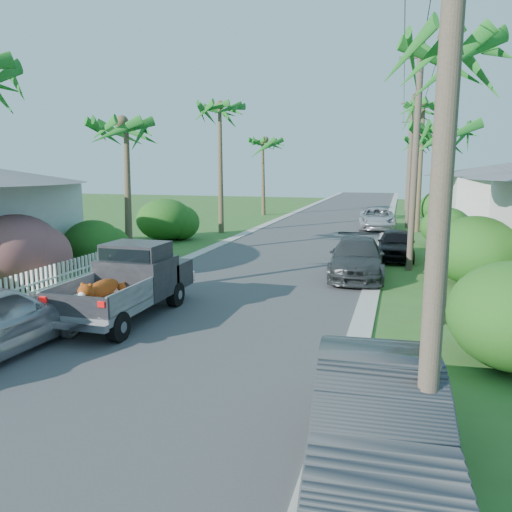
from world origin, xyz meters
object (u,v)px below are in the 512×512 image
(parked_car_rm, at_px, (357,258))
(parked_car_rd, at_px, (377,219))
(palm_l_d, at_px, (263,140))
(palm_r_a, at_px, (457,38))
(parked_car_rn, at_px, (378,423))
(palm_r_c, at_px, (424,104))
(parked_car_rf, at_px, (396,244))
(utility_pole_d, at_px, (408,163))
(palm_r_b, at_px, (441,126))
(palm_l_b, at_px, (125,123))
(utility_pole_b, at_px, (415,157))
(utility_pole_a, at_px, (445,135))
(pickup_truck, at_px, (132,280))
(utility_pole_c, at_px, (410,161))
(palm_l_c, at_px, (220,106))
(palm_r_d, at_px, (420,138))

(parked_car_rm, distance_m, parked_car_rd, 15.50)
(palm_l_d, bearing_deg, palm_r_a, -65.43)
(parked_car_rn, bearing_deg, palm_r_a, 75.34)
(palm_l_d, height_order, palm_r_c, palm_r_c)
(parked_car_rf, relative_size, utility_pole_d, 0.45)
(palm_r_b, bearing_deg, palm_l_d, 124.59)
(palm_l_b, relative_size, utility_pole_b, 0.82)
(palm_r_b, height_order, utility_pole_a, utility_pole_a)
(pickup_truck, height_order, utility_pole_c, utility_pole_c)
(parked_car_rd, distance_m, utility_pole_b, 14.33)
(palm_l_b, bearing_deg, palm_r_b, 12.62)
(parked_car_rf, bearing_deg, pickup_truck, -124.11)
(palm_l_c, xyz_separation_m, palm_r_b, (12.60, -7.00, -1.96))
(parked_car_rn, relative_size, palm_r_c, 0.52)
(pickup_truck, distance_m, palm_r_a, 10.79)
(utility_pole_b, bearing_deg, palm_l_c, 142.19)
(palm_r_b, xyz_separation_m, utility_pole_a, (-1.00, -17.00, -1.35))
(palm_r_c, distance_m, utility_pole_a, 28.23)
(palm_r_d, bearing_deg, palm_r_a, -90.34)
(parked_car_rn, relative_size, parked_car_rm, 0.98)
(palm_r_a, height_order, palm_r_b, palm_r_a)
(palm_l_c, bearing_deg, palm_r_a, -52.45)
(utility_pole_a, xyz_separation_m, utility_pole_d, (0.00, 45.00, 0.00))
(palm_l_c, height_order, palm_r_a, palm_l_c)
(utility_pole_a, bearing_deg, utility_pole_c, 90.00)
(parked_car_rm, relative_size, palm_r_a, 0.58)
(pickup_truck, xyz_separation_m, parked_car_rn, (7.20, -6.01, -0.20))
(palm_r_d, relative_size, utility_pole_d, 0.89)
(parked_car_rd, height_order, palm_l_c, palm_l_c)
(palm_l_d, height_order, palm_r_b, palm_l_d)
(pickup_truck, xyz_separation_m, utility_pole_b, (7.80, 8.74, 3.59))
(palm_r_b, bearing_deg, parked_car_rd, 104.45)
(parked_car_rm, distance_m, palm_r_a, 8.86)
(pickup_truck, height_order, parked_car_rf, pickup_truck)
(utility_pole_b, bearing_deg, parked_car_rf, 103.66)
(parked_car_rn, distance_m, parked_car_rd, 28.43)
(parked_car_rn, relative_size, palm_l_d, 0.64)
(palm_l_b, distance_m, palm_l_c, 10.19)
(palm_r_d, bearing_deg, palm_r_c, -91.23)
(palm_l_d, xyz_separation_m, utility_pole_c, (12.10, -6.00, -1.84))
(palm_r_a, bearing_deg, utility_pole_a, -95.00)
(palm_r_d, bearing_deg, utility_pole_d, 106.70)
(parked_car_rm, height_order, palm_r_a, palm_r_a)
(palm_l_c, relative_size, palm_r_a, 1.06)
(pickup_truck, xyz_separation_m, palm_r_a, (8.50, 1.74, 6.41))
(parked_car_rf, bearing_deg, palm_r_a, -83.58)
(palm_r_a, xyz_separation_m, utility_pole_c, (-0.70, 22.00, -2.82))
(parked_car_rf, relative_size, palm_r_a, 0.46)
(parked_car_rn, bearing_deg, parked_car_rd, 87.68)
(palm_l_b, xyz_separation_m, utility_pole_c, (12.40, 16.00, -1.55))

